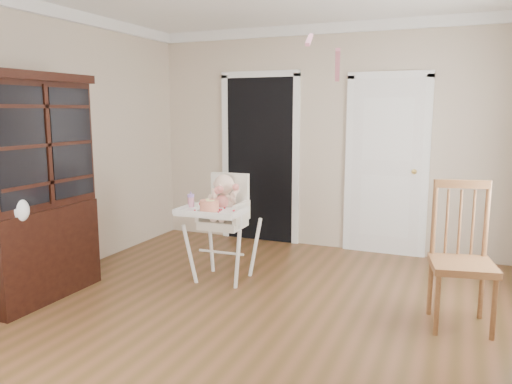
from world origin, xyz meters
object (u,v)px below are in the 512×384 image
at_px(high_chair, 223,214).
at_px(sippy_cup, 191,200).
at_px(cake, 209,206).
at_px(china_cabinet, 32,188).
at_px(dining_chair, 462,260).

height_order(high_chair, sippy_cup, high_chair).
relative_size(high_chair, cake, 4.70).
distance_m(cake, sippy_cup, 0.28).
bearing_deg(china_cabinet, cake, 30.57).
relative_size(cake, dining_chair, 0.20).
height_order(high_chair, china_cabinet, china_cabinet).
bearing_deg(dining_chair, cake, 170.15).
xyz_separation_m(high_chair, cake, (0.00, -0.28, 0.14)).
distance_m(cake, dining_chair, 2.23).
height_order(high_chair, cake, high_chair).
bearing_deg(china_cabinet, sippy_cup, 39.80).
bearing_deg(sippy_cup, high_chair, 33.06).
bearing_deg(dining_chair, china_cabinet, -177.68).
relative_size(high_chair, dining_chair, 0.95).
height_order(cake, china_cabinet, china_cabinet).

